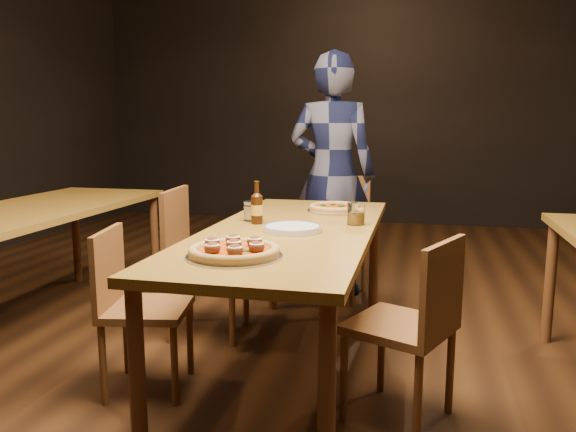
% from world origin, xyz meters
% --- Properties ---
extents(ground, '(9.00, 9.00, 0.00)m').
position_xyz_m(ground, '(0.00, 0.00, 0.00)').
color(ground, black).
extents(table_main, '(0.80, 2.00, 0.75)m').
position_xyz_m(table_main, '(0.00, 0.00, 0.68)').
color(table_main, brown).
rests_on(table_main, ground).
extents(table_left, '(0.80, 2.00, 0.75)m').
position_xyz_m(table_left, '(-1.70, 0.30, 0.68)').
color(table_left, brown).
rests_on(table_left, ground).
extents(chair_main_nw, '(0.44, 0.44, 0.81)m').
position_xyz_m(chair_main_nw, '(-0.62, -0.32, 0.41)').
color(chair_main_nw, brown).
rests_on(chair_main_nw, ground).
extents(chair_main_sw, '(0.46, 0.46, 0.92)m').
position_xyz_m(chair_main_sw, '(-0.60, 0.42, 0.46)').
color(chair_main_sw, brown).
rests_on(chair_main_sw, ground).
extents(chair_main_e, '(0.52, 0.52, 0.84)m').
position_xyz_m(chair_main_e, '(0.55, -0.32, 0.42)').
color(chair_main_e, brown).
rests_on(chair_main_e, ground).
extents(chair_end, '(0.48, 0.48, 0.91)m').
position_xyz_m(chair_end, '(0.02, 1.31, 0.46)').
color(chair_end, brown).
rests_on(chair_end, ground).
extents(pizza_meatball, '(0.38, 0.38, 0.07)m').
position_xyz_m(pizza_meatball, '(-0.08, -0.62, 0.78)').
color(pizza_meatball, '#B7B7BF').
rests_on(pizza_meatball, table_main).
extents(pizza_margherita, '(0.32, 0.32, 0.04)m').
position_xyz_m(pizza_margherita, '(0.13, 0.58, 0.77)').
color(pizza_margherita, '#B7B7BF').
rests_on(pizza_margherita, table_main).
extents(plate_stack, '(0.28, 0.28, 0.03)m').
position_xyz_m(plate_stack, '(0.03, -0.07, 0.76)').
color(plate_stack, white).
rests_on(plate_stack, table_main).
extents(beer_bottle, '(0.06, 0.06, 0.21)m').
position_xyz_m(beer_bottle, '(-0.20, 0.09, 0.83)').
color(beer_bottle, black).
rests_on(beer_bottle, table_main).
extents(water_glass, '(0.08, 0.08, 0.10)m').
position_xyz_m(water_glass, '(-0.25, 0.17, 0.80)').
color(water_glass, white).
rests_on(water_glass, table_main).
extents(amber_glass, '(0.09, 0.09, 0.11)m').
position_xyz_m(amber_glass, '(0.30, 0.18, 0.81)').
color(amber_glass, '#946810').
rests_on(amber_glass, table_main).
extents(diner, '(0.67, 0.46, 1.76)m').
position_xyz_m(diner, '(-0.02, 1.45, 0.88)').
color(diner, black).
rests_on(diner, ground).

